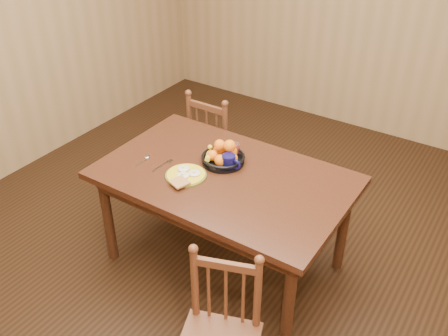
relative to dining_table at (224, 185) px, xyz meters
The scene contains 9 objects.
room 0.68m from the dining_table, ahead, with size 4.52×5.02×2.72m.
dining_table is the anchor object (origin of this frame).
chair_far 0.94m from the dining_table, 127.02° to the left, with size 0.41×0.40×0.91m.
breakfast_plate 0.26m from the dining_table, 140.89° to the right, with size 0.26×0.30×0.04m.
fork 0.42m from the dining_table, 162.24° to the right, with size 0.03×0.18×0.00m.
spoon 0.57m from the dining_table, 165.93° to the right, with size 0.04×0.16×0.01m.
coffee_mug 0.16m from the dining_table, 96.07° to the left, with size 0.13×0.09×0.10m.
juice_glass 0.28m from the dining_table, 105.25° to the left, with size 0.06×0.06×0.09m.
fruit_bowl 0.20m from the dining_table, 125.78° to the left, with size 0.29×0.29×0.17m.
Camera 1 is at (1.46, -2.21, 2.53)m, focal length 40.00 mm.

